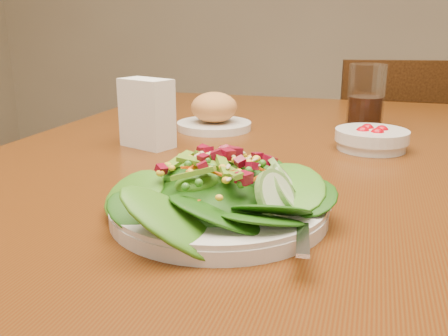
{
  "coord_description": "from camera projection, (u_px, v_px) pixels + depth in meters",
  "views": [
    {
      "loc": [
        0.19,
        -0.76,
        0.97
      ],
      "look_at": [
        0.03,
        -0.23,
        0.8
      ],
      "focal_mm": 40.0,
      "sensor_mm": 36.0,
      "label": 1
    }
  ],
  "objects": [
    {
      "name": "salad_plate",
      "position": [
        226.0,
        196.0,
        0.57
      ],
      "size": [
        0.25,
        0.25,
        0.07
      ],
      "rotation": [
        0.0,
        0.0,
        0.2
      ],
      "color": "silver",
      "rests_on": "dining_table"
    },
    {
      "name": "napkin_holder",
      "position": [
        147.0,
        111.0,
        0.88
      ],
      "size": [
        0.1,
        0.08,
        0.12
      ],
      "rotation": [
        0.0,
        0.0,
        -0.36
      ],
      "color": "white",
      "rests_on": "dining_table"
    },
    {
      "name": "chair_far",
      "position": [
        386.0,
        176.0,
        1.72
      ],
      "size": [
        0.46,
        0.47,
        0.85
      ],
      "rotation": [
        0.0,
        0.0,
        3.34
      ],
      "color": "#41210B",
      "rests_on": "ground_plane"
    },
    {
      "name": "bread_plate",
      "position": [
        214.0,
        114.0,
        1.03
      ],
      "size": [
        0.15,
        0.15,
        0.08
      ],
      "color": "silver",
      "rests_on": "dining_table"
    },
    {
      "name": "dining_table",
      "position": [
        247.0,
        218.0,
        0.84
      ],
      "size": [
        0.9,
        1.4,
        0.75
      ],
      "color": "#4F2C0F",
      "rests_on": "ground_plane"
    },
    {
      "name": "tomato_bowl",
      "position": [
        372.0,
        139.0,
        0.87
      ],
      "size": [
        0.13,
        0.13,
        0.04
      ],
      "color": "silver",
      "rests_on": "dining_table"
    },
    {
      "name": "drinking_glass",
      "position": [
        366.0,
        101.0,
        1.04
      ],
      "size": [
        0.08,
        0.08,
        0.13
      ],
      "color": "silver",
      "rests_on": "dining_table"
    }
  ]
}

